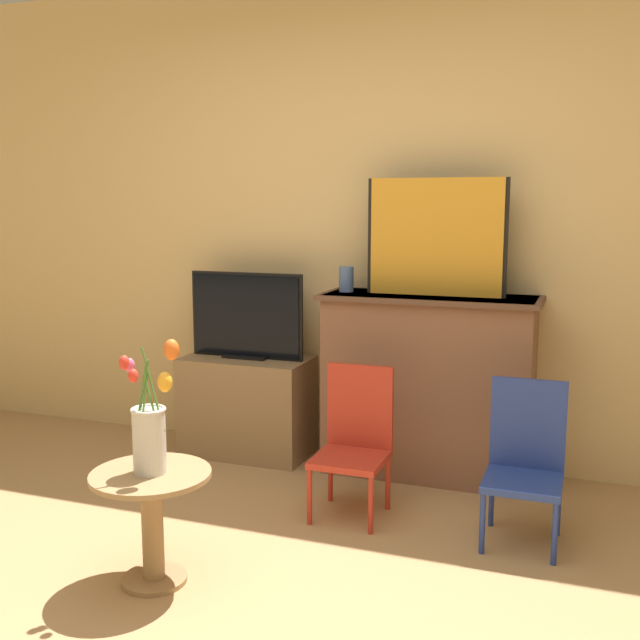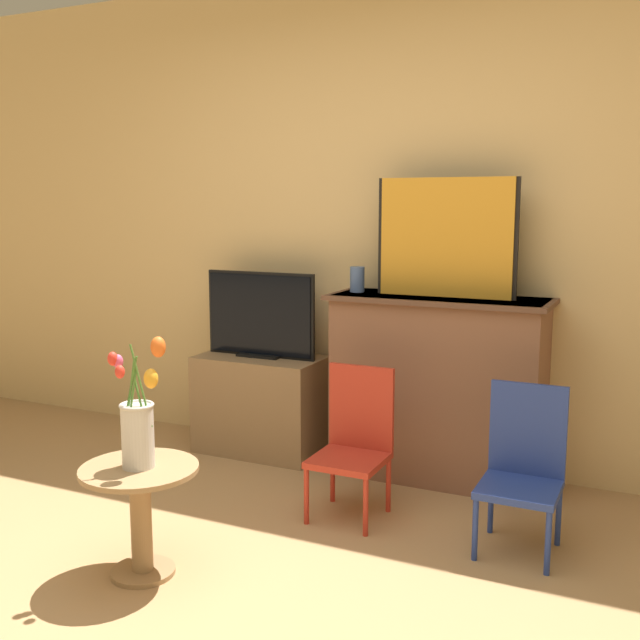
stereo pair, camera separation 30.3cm
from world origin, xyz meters
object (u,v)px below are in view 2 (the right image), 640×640
object	(u,v)px
tv_monitor	(260,316)
vase_tulips	(138,423)
painting	(446,238)
chair_red	(354,438)
chair_blue	(523,464)

from	to	relation	value
tv_monitor	vase_tulips	xyz separation A→B (m)	(0.32, -1.49, -0.19)
painting	tv_monitor	size ratio (longest dim) A/B	1.06
chair_red	chair_blue	bearing A→B (deg)	-1.33
tv_monitor	painting	bearing A→B (deg)	1.52
painting	tv_monitor	distance (m)	1.17
chair_red	chair_blue	size ratio (longest dim) A/B	1.00
vase_tulips	painting	bearing A→B (deg)	63.73
painting	tv_monitor	xyz separation A→B (m)	(-1.07, -0.03, -0.47)
tv_monitor	chair_red	xyz separation A→B (m)	(0.84, -0.59, -0.44)
chair_red	vase_tulips	distance (m)	1.07
chair_red	chair_blue	distance (m)	0.78
chair_red	tv_monitor	bearing A→B (deg)	144.95
tv_monitor	chair_blue	size ratio (longest dim) A/B	0.98
painting	chair_red	bearing A→B (deg)	-111.11
painting	vase_tulips	world-z (taller)	painting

